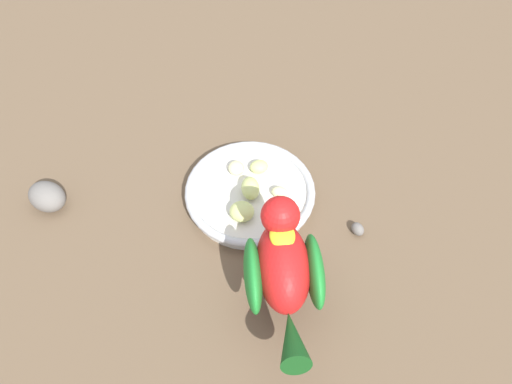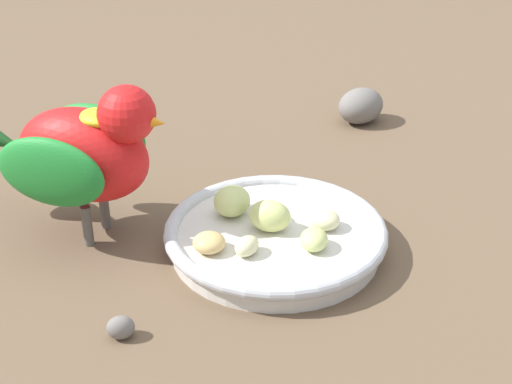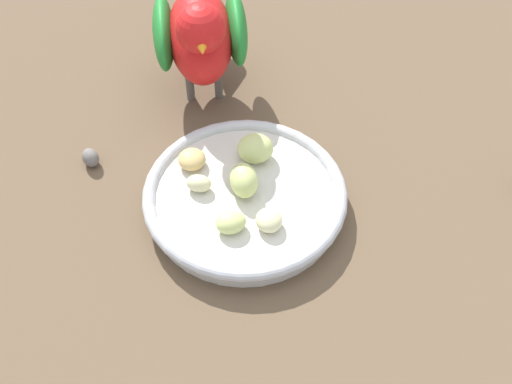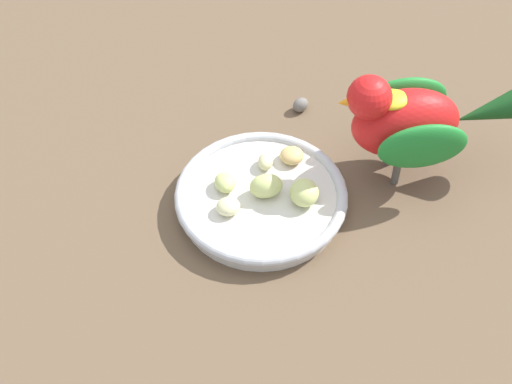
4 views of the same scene
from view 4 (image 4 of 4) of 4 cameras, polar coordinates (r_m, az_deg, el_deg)
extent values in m
plane|color=brown|center=(0.91, 2.12, -1.35)|extent=(4.00, 4.00, 0.00)
cylinder|color=beige|center=(0.90, 0.38, -0.64)|extent=(0.19, 0.19, 0.02)
torus|color=#B7BABF|center=(0.89, 0.38, -0.22)|extent=(0.20, 0.20, 0.01)
ellipsoid|color=#C6D17A|center=(0.88, 0.75, 0.45)|extent=(0.05, 0.05, 0.03)
ellipsoid|color=beige|center=(0.87, -2.06, -1.08)|extent=(0.04, 0.04, 0.02)
ellipsoid|color=tan|center=(0.93, 2.65, 2.70)|extent=(0.04, 0.04, 0.02)
ellipsoid|color=#C6D17A|center=(0.90, -2.30, 0.70)|extent=(0.04, 0.04, 0.02)
ellipsoid|color=beige|center=(0.92, 0.71, 2.26)|extent=(0.03, 0.03, 0.02)
ellipsoid|color=#C6D17A|center=(0.88, 3.57, -0.05)|extent=(0.05, 0.05, 0.03)
cylinder|color=#59544C|center=(0.93, 10.30, 1.51)|extent=(0.01, 0.01, 0.04)
cylinder|color=#59544C|center=(0.95, 9.81, 2.92)|extent=(0.01, 0.01, 0.04)
ellipsoid|color=red|center=(0.90, 10.94, 5.01)|extent=(0.13, 0.14, 0.09)
ellipsoid|color=#1E7F2D|center=(0.88, 12.18, 3.29)|extent=(0.09, 0.09, 0.06)
ellipsoid|color=#1E7F2D|center=(0.93, 10.85, 6.71)|extent=(0.09, 0.09, 0.06)
cone|color=#144719|center=(0.93, 16.67, 5.68)|extent=(0.08, 0.08, 0.05)
sphere|color=red|center=(0.86, 8.35, 6.91)|extent=(0.07, 0.07, 0.05)
cone|color=orange|center=(0.85, 6.77, 6.59)|extent=(0.03, 0.03, 0.02)
ellipsoid|color=yellow|center=(0.87, 9.92, 6.72)|extent=(0.05, 0.05, 0.01)
ellipsoid|color=slate|center=(1.02, 3.30, 6.43)|extent=(0.03, 0.02, 0.02)
camera|label=1|loc=(0.81, 51.62, 35.50)|focal=38.77mm
camera|label=2|loc=(1.18, -14.08, 32.39)|focal=53.45mm
camera|label=3|loc=(0.72, -42.39, 26.97)|focal=49.54mm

